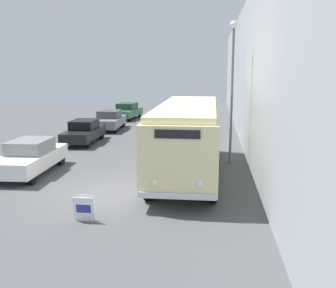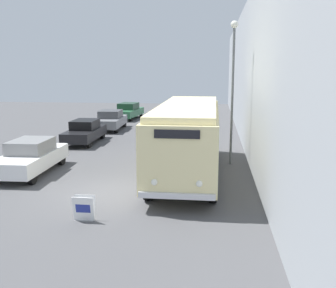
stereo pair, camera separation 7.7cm
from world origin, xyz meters
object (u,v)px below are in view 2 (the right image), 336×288
vintage_bus (188,134)px  streetlamp (233,74)px  sign_board (84,209)px  parked_car_mid (85,131)px  parked_car_distant (128,111)px  parked_car_near (31,157)px  parked_car_far (110,120)px

vintage_bus → streetlamp: 3.95m
sign_board → parked_car_mid: parked_car_mid is taller
sign_board → parked_car_distant: 25.74m
vintage_bus → streetlamp: streetlamp is taller
vintage_bus → parked_car_distant: (-7.08, 19.34, -1.06)m
parked_car_near → parked_car_far: parked_car_near is taller
parked_car_mid → sign_board: bearing=-73.1°
parked_car_far → parked_car_distant: parked_car_far is taller
vintage_bus → sign_board: size_ratio=13.15×
vintage_bus → parked_car_mid: (-7.17, 6.90, -1.08)m
sign_board → parked_car_far: (-4.13, 18.57, 0.38)m
sign_board → parked_car_far: 19.03m
sign_board → streetlamp: streetlamp is taller
vintage_bus → parked_car_distant: bearing=110.1°
sign_board → parked_car_mid: (-4.31, 12.94, 0.35)m
streetlamp → parked_car_distant: bearing=117.9°
parked_car_far → vintage_bus: bearing=-63.1°
streetlamp → parked_car_mid: size_ratio=1.49×
vintage_bus → parked_car_far: 14.38m
streetlamp → parked_car_far: streetlamp is taller
vintage_bus → sign_board: (-2.86, -6.04, -1.44)m
parked_car_mid → vintage_bus: bearing=-45.4°
vintage_bus → parked_car_mid: size_ratio=2.25×
sign_board → parked_car_distant: parked_car_distant is taller
parked_car_near → vintage_bus: bearing=4.6°
sign_board → parked_car_near: parked_car_near is taller
streetlamp → parked_car_far: bearing=130.9°
parked_car_mid → parked_car_far: (0.18, 5.63, 0.02)m
parked_car_near → sign_board: bearing=-52.4°
sign_board → parked_car_distant: (-4.22, 25.39, 0.37)m
streetlamp → parked_car_distant: (-9.09, 17.20, -3.71)m
sign_board → vintage_bus: bearing=64.7°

